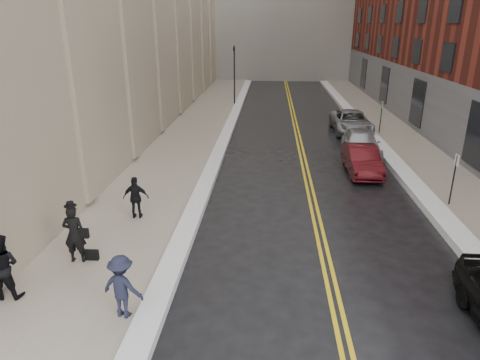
# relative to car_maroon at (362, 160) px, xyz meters

# --- Properties ---
(ground) EXTENTS (160.00, 160.00, 0.00)m
(ground) POSITION_rel_car_maroon_xyz_m (-5.20, -12.11, -0.67)
(ground) COLOR black
(ground) RESTS_ON ground
(sidewalk_left) EXTENTS (4.00, 64.00, 0.15)m
(sidewalk_left) POSITION_rel_car_maroon_xyz_m (-9.70, 3.89, -0.60)
(sidewalk_left) COLOR gray
(sidewalk_left) RESTS_ON ground
(sidewalk_right) EXTENTS (3.00, 64.00, 0.15)m
(sidewalk_right) POSITION_rel_car_maroon_xyz_m (3.80, 3.89, -0.60)
(sidewalk_right) COLOR gray
(sidewalk_right) RESTS_ON ground
(lane_stripe_a) EXTENTS (0.12, 64.00, 0.01)m
(lane_stripe_a) POSITION_rel_car_maroon_xyz_m (-2.82, 3.89, -0.67)
(lane_stripe_a) COLOR gold
(lane_stripe_a) RESTS_ON ground
(lane_stripe_b) EXTENTS (0.12, 64.00, 0.01)m
(lane_stripe_b) POSITION_rel_car_maroon_xyz_m (-2.58, 3.89, -0.67)
(lane_stripe_b) COLOR gold
(lane_stripe_b) RESTS_ON ground
(snow_ridge_left) EXTENTS (0.70, 60.80, 0.26)m
(snow_ridge_left) POSITION_rel_car_maroon_xyz_m (-7.40, 3.89, -0.54)
(snow_ridge_left) COLOR white
(snow_ridge_left) RESTS_ON ground
(snow_ridge_right) EXTENTS (0.85, 60.80, 0.30)m
(snow_ridge_right) POSITION_rel_car_maroon_xyz_m (1.95, 3.89, -0.52)
(snow_ridge_right) COLOR white
(snow_ridge_right) RESTS_ON ground
(traffic_signal) EXTENTS (0.18, 0.15, 5.20)m
(traffic_signal) POSITION_rel_car_maroon_xyz_m (-7.80, 17.89, 2.41)
(traffic_signal) COLOR black
(traffic_signal) RESTS_ON ground
(parking_sign_near) EXTENTS (0.06, 0.35, 2.23)m
(parking_sign_near) POSITION_rel_car_maroon_xyz_m (2.70, -4.11, 0.68)
(parking_sign_near) COLOR black
(parking_sign_near) RESTS_ON ground
(parking_sign_far) EXTENTS (0.06, 0.35, 2.23)m
(parking_sign_far) POSITION_rel_car_maroon_xyz_m (2.70, 7.89, 0.68)
(parking_sign_far) COLOR black
(parking_sign_far) RESTS_ON ground
(car_maroon) EXTENTS (1.44, 4.08, 1.34)m
(car_maroon) POSITION_rel_car_maroon_xyz_m (0.00, 0.00, 0.00)
(car_maroon) COLOR #470C11
(car_maroon) RESTS_ON ground
(car_silver_near) EXTENTS (2.20, 4.78, 1.35)m
(car_silver_near) POSITION_rel_car_maroon_xyz_m (0.53, 3.02, 0.01)
(car_silver_near) COLOR #999AA0
(car_silver_near) RESTS_ON ground
(car_silver_far) EXTENTS (2.41, 5.19, 1.44)m
(car_silver_far) POSITION_rel_car_maroon_xyz_m (0.93, 8.56, 0.05)
(car_silver_far) COLOR gray
(car_silver_far) RESTS_ON ground
(pedestrian_main) EXTENTS (0.70, 0.49, 1.83)m
(pedestrian_main) POSITION_rel_car_maroon_xyz_m (-10.31, -9.41, 0.39)
(pedestrian_main) COLOR black
(pedestrian_main) RESTS_ON sidewalk_left
(pedestrian_a) EXTENTS (0.91, 0.73, 1.81)m
(pedestrian_a) POSITION_rel_car_maroon_xyz_m (-11.40, -11.29, 0.38)
(pedestrian_a) COLOR black
(pedestrian_a) RESTS_ON sidewalk_left
(pedestrian_b) EXTENTS (1.19, 0.86, 1.65)m
(pedestrian_b) POSITION_rel_car_maroon_xyz_m (-8.04, -11.84, 0.30)
(pedestrian_b) COLOR #1A1D2F
(pedestrian_b) RESTS_ON sidewalk_left
(pedestrian_c) EXTENTS (0.97, 0.46, 1.60)m
(pedestrian_c) POSITION_rel_car_maroon_xyz_m (-9.41, -6.22, 0.28)
(pedestrian_c) COLOR black
(pedestrian_c) RESTS_ON sidewalk_left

